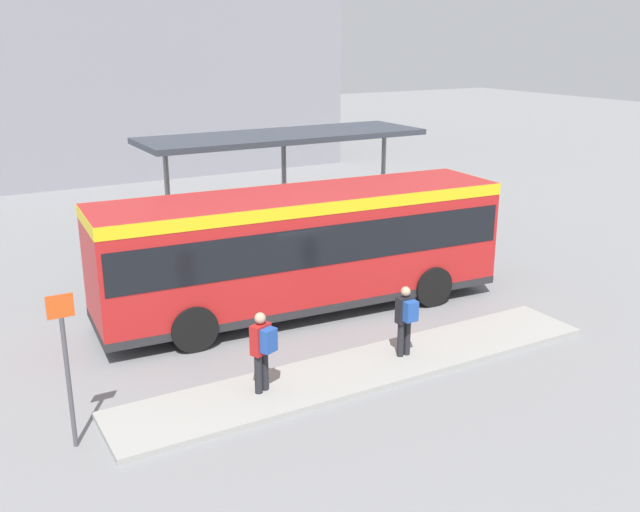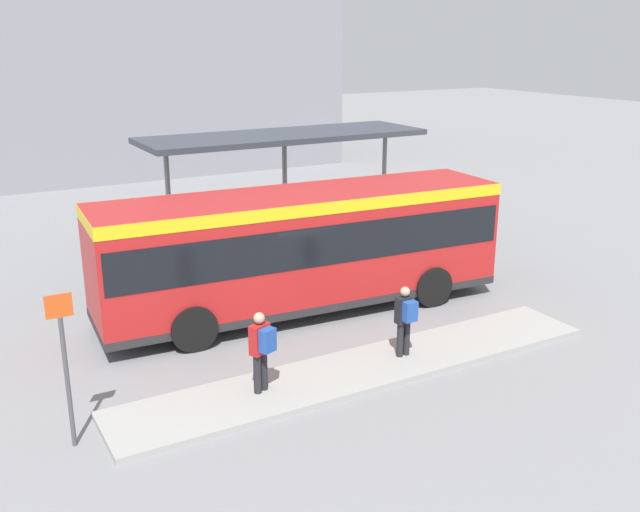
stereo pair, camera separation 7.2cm
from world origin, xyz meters
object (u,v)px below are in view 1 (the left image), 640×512
bicycle_white (469,227)px  platform_sign (67,364)px  bicycle_orange (442,216)px  potted_planter_near_shelter (434,227)px  bicycle_red (455,221)px  pedestrian_waiting (263,347)px  potted_planter_far_side (302,243)px  pedestrian_companion (406,317)px  city_bus (302,243)px

bicycle_white → platform_sign: 16.57m
bicycle_orange → potted_planter_near_shelter: potted_planter_near_shelter is taller
bicycle_red → potted_planter_near_shelter: 2.40m
pedestrian_waiting → potted_planter_far_side: (4.75, 7.22, -0.41)m
pedestrian_waiting → platform_sign: (-3.59, 0.04, 0.49)m
bicycle_red → platform_sign: bearing=-65.7°
bicycle_white → potted_planter_near_shelter: bearing=97.3°
potted_planter_far_side → bicycle_orange: bearing=12.4°
pedestrian_companion → platform_sign: bearing=88.4°
city_bus → bicycle_orange: 10.09m
bicycle_red → bicycle_orange: bicycle_red is taller
bicycle_orange → platform_sign: size_ratio=0.61×
pedestrian_companion → platform_sign: size_ratio=0.57×
bicycle_white → bicycle_red: size_ratio=0.88×
city_bus → pedestrian_companion: city_bus is taller
pedestrian_waiting → potted_planter_far_side: pedestrian_waiting is taller
city_bus → potted_planter_near_shelter: size_ratio=7.77×
pedestrian_companion → bicycle_red: bearing=-46.5°
pedestrian_waiting → potted_planter_near_shelter: pedestrian_waiting is taller
bicycle_orange → bicycle_red: bearing=-179.2°
potted_planter_far_side → platform_sign: (-8.34, -7.18, 0.90)m
city_bus → platform_sign: size_ratio=3.75×
platform_sign → pedestrian_companion: bearing=-0.6°
pedestrian_waiting → potted_planter_near_shelter: size_ratio=1.22×
city_bus → potted_planter_far_side: 4.17m
pedestrian_companion → potted_planter_near_shelter: pedestrian_companion is taller
bicycle_white → pedestrian_companion: bearing=125.9°
potted_planter_near_shelter → city_bus: bearing=-155.9°
bicycle_white → bicycle_orange: bearing=-10.0°
bicycle_orange → potted_planter_far_side: size_ratio=1.33×
pedestrian_waiting → platform_sign: 3.62m
city_bus → bicycle_white: (8.50, 3.38, -1.48)m
pedestrian_companion → potted_planter_far_side: size_ratio=1.24×
bicycle_white → bicycle_red: 0.82m
pedestrian_waiting → bicycle_red: pedestrian_waiting is taller
bicycle_white → potted_planter_near_shelter: size_ratio=1.14×
potted_planter_far_side → platform_sign: bearing=-139.3°
city_bus → pedestrian_waiting: size_ratio=6.35×
potted_planter_near_shelter → bicycle_red: bearing=32.2°
bicycle_white → platform_sign: bearing=109.4°
bicycle_white → potted_planter_far_side: 6.63m
city_bus → bicycle_orange: (8.63, 5.02, -1.45)m
pedestrian_waiting → potted_planter_near_shelter: bearing=-77.6°
bicycle_orange → potted_planter_near_shelter: (-2.07, -2.09, 0.32)m
bicycle_white → potted_planter_far_side: size_ratio=1.20×
pedestrian_waiting → pedestrian_companion: size_ratio=1.04×
pedestrian_companion → bicycle_red: 11.32m
city_bus → bicycle_red: size_ratio=6.00×
city_bus → platform_sign: city_bus is taller
bicycle_red → bicycle_orange: size_ratio=1.02×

